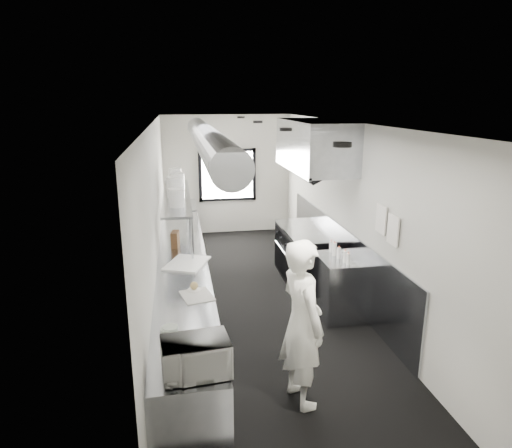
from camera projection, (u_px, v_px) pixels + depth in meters
name	position (u px, v px, depth m)	size (l,w,h in m)	color
floor	(256.00, 300.00, 7.31)	(3.00, 8.00, 0.01)	black
ceiling	(256.00, 123.00, 6.57)	(3.00, 8.00, 0.01)	silver
wall_back	(227.00, 175.00, 10.74)	(3.00, 0.02, 2.80)	#B8B6AE
wall_front	(356.00, 358.00, 3.14)	(3.00, 0.02, 2.80)	#B8B6AE
wall_left	(157.00, 221.00, 6.69)	(0.02, 8.00, 2.80)	#B8B6AE
wall_right	(349.00, 212.00, 7.19)	(0.02, 8.00, 2.80)	#B8B6AE
wall_cladding	(339.00, 257.00, 7.70)	(0.03, 5.50, 1.10)	#9397A1
hvac_duct	(207.00, 139.00, 6.90)	(0.40, 0.40, 6.40)	gray
service_window	(227.00, 175.00, 10.71)	(1.36, 0.05, 1.25)	white
exhaust_hood	(314.00, 146.00, 7.52)	(0.81, 2.20, 0.88)	#9397A1
prep_counter	(184.00, 292.00, 6.53)	(0.70, 6.00, 0.90)	#9397A1
pass_shelf	(177.00, 197.00, 7.66)	(0.45, 3.00, 0.68)	#9397A1
range	(307.00, 255.00, 8.02)	(0.88, 1.60, 0.94)	black
bottle_station	(341.00, 287.00, 6.72)	(0.65, 0.80, 0.90)	#9397A1
far_work_table	(181.00, 225.00, 10.04)	(0.70, 1.20, 0.90)	#9397A1
notice_sheet_a	(381.00, 219.00, 5.99)	(0.02, 0.28, 0.38)	white
notice_sheet_b	(393.00, 230.00, 5.67)	(0.02, 0.28, 0.38)	white
line_cook	(302.00, 323.00, 4.67)	(0.66, 0.43, 1.81)	white
microwave	(196.00, 357.00, 3.78)	(0.52, 0.39, 0.31)	silver
deli_tub_a	(170.00, 332.00, 4.40)	(0.15, 0.15, 0.11)	#A4AFA2
deli_tub_b	(168.00, 333.00, 4.38)	(0.14, 0.14, 0.10)	#A4AFA2
newspaper	(197.00, 296.00, 5.32)	(0.34, 0.42, 0.01)	silver
small_plate	(194.00, 290.00, 5.48)	(0.17, 0.17, 0.01)	white
pastry	(194.00, 286.00, 5.46)	(0.10, 0.10, 0.10)	tan
cutting_board	(187.00, 263.00, 6.36)	(0.49, 0.66, 0.02)	silver
knife_block	(175.00, 239.00, 7.07)	(0.10, 0.23, 0.25)	brown
plate_stack_a	(177.00, 198.00, 6.79)	(0.24, 0.24, 0.28)	white
plate_stack_b	(175.00, 187.00, 7.43)	(0.26, 0.26, 0.34)	white
plate_stack_c	(177.00, 183.00, 7.76)	(0.24, 0.24, 0.34)	white
plate_stack_d	(175.00, 178.00, 8.30)	(0.23, 0.23, 0.35)	white
squeeze_bottle_a	(348.00, 259.00, 6.31)	(0.05, 0.05, 0.16)	silver
squeeze_bottle_b	(345.00, 257.00, 6.40)	(0.06, 0.06, 0.17)	silver
squeeze_bottle_c	(339.00, 253.00, 6.57)	(0.05, 0.05, 0.16)	silver
squeeze_bottle_d	(334.00, 249.00, 6.68)	(0.06, 0.06, 0.19)	silver
squeeze_bottle_e	(331.00, 247.00, 6.84)	(0.06, 0.06, 0.17)	silver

